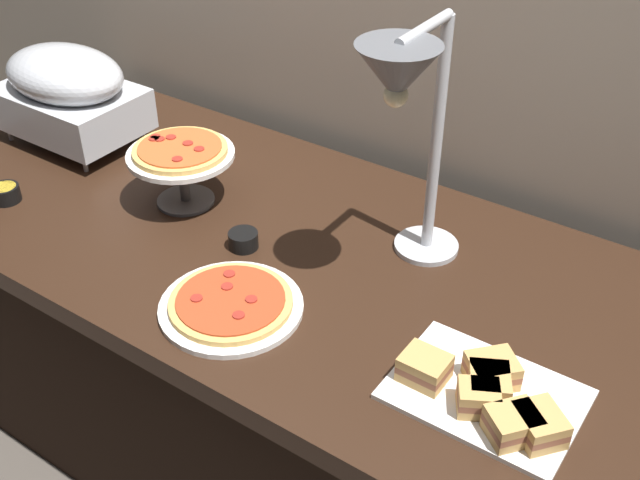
{
  "coord_description": "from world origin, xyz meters",
  "views": [
    {
      "loc": [
        0.88,
        -1.1,
        1.75
      ],
      "look_at": [
        0.13,
        0.0,
        0.81
      ],
      "focal_mm": 43.44,
      "sensor_mm": 36.0,
      "label": 1
    }
  ],
  "objects_px": {
    "chafing_dish": "(68,90)",
    "heat_lamp": "(405,97)",
    "sauce_cup_near": "(243,239)",
    "sauce_cup_far": "(5,193)",
    "pizza_plate_front": "(231,304)",
    "sandwich_platter": "(487,394)",
    "pizza_plate_center": "(181,158)"
  },
  "relations": [
    {
      "from": "sandwich_platter",
      "to": "sauce_cup_near",
      "type": "distance_m",
      "value": 0.64
    },
    {
      "from": "heat_lamp",
      "to": "pizza_plate_center",
      "type": "distance_m",
      "value": 0.63
    },
    {
      "from": "sauce_cup_near",
      "to": "pizza_plate_center",
      "type": "bearing_deg",
      "value": 164.08
    },
    {
      "from": "sauce_cup_far",
      "to": "sauce_cup_near",
      "type": "bearing_deg",
      "value": 16.42
    },
    {
      "from": "pizza_plate_front",
      "to": "sandwich_platter",
      "type": "distance_m",
      "value": 0.52
    },
    {
      "from": "pizza_plate_center",
      "to": "sauce_cup_near",
      "type": "height_order",
      "value": "pizza_plate_center"
    },
    {
      "from": "pizza_plate_center",
      "to": "sandwich_platter",
      "type": "xyz_separation_m",
      "value": [
        0.86,
        -0.19,
        -0.09
      ]
    },
    {
      "from": "pizza_plate_front",
      "to": "pizza_plate_center",
      "type": "distance_m",
      "value": 0.44
    },
    {
      "from": "pizza_plate_front",
      "to": "pizza_plate_center",
      "type": "bearing_deg",
      "value": 144.67
    },
    {
      "from": "pizza_plate_center",
      "to": "sandwich_platter",
      "type": "distance_m",
      "value": 0.89
    },
    {
      "from": "heat_lamp",
      "to": "sauce_cup_near",
      "type": "height_order",
      "value": "heat_lamp"
    },
    {
      "from": "sandwich_platter",
      "to": "sauce_cup_far",
      "type": "xyz_separation_m",
      "value": [
        -1.22,
        -0.05,
        -0.0
      ]
    },
    {
      "from": "heat_lamp",
      "to": "sandwich_platter",
      "type": "distance_m",
      "value": 0.53
    },
    {
      "from": "sauce_cup_near",
      "to": "sauce_cup_far",
      "type": "height_order",
      "value": "sauce_cup_far"
    },
    {
      "from": "pizza_plate_front",
      "to": "pizza_plate_center",
      "type": "relative_size",
      "value": 1.15
    },
    {
      "from": "sauce_cup_far",
      "to": "pizza_plate_front",
      "type": "bearing_deg",
      "value": -0.41
    },
    {
      "from": "sandwich_platter",
      "to": "pizza_plate_front",
      "type": "bearing_deg",
      "value": -174.09
    },
    {
      "from": "pizza_plate_front",
      "to": "sauce_cup_near",
      "type": "distance_m",
      "value": 0.21
    },
    {
      "from": "pizza_plate_front",
      "to": "sandwich_platter",
      "type": "relative_size",
      "value": 0.89
    },
    {
      "from": "sauce_cup_near",
      "to": "pizza_plate_front",
      "type": "bearing_deg",
      "value": -57.54
    },
    {
      "from": "sauce_cup_near",
      "to": "sauce_cup_far",
      "type": "relative_size",
      "value": 0.96
    },
    {
      "from": "heat_lamp",
      "to": "chafing_dish",
      "type": "bearing_deg",
      "value": 176.92
    },
    {
      "from": "heat_lamp",
      "to": "pizza_plate_front",
      "type": "xyz_separation_m",
      "value": [
        -0.22,
        -0.26,
        -0.4
      ]
    },
    {
      "from": "chafing_dish",
      "to": "heat_lamp",
      "type": "relative_size",
      "value": 0.7
    },
    {
      "from": "pizza_plate_front",
      "to": "pizza_plate_center",
      "type": "height_order",
      "value": "pizza_plate_center"
    },
    {
      "from": "heat_lamp",
      "to": "pizza_plate_front",
      "type": "relative_size",
      "value": 1.86
    },
    {
      "from": "heat_lamp",
      "to": "sauce_cup_far",
      "type": "height_order",
      "value": "heat_lamp"
    },
    {
      "from": "pizza_plate_front",
      "to": "sauce_cup_far",
      "type": "bearing_deg",
      "value": 179.59
    },
    {
      "from": "heat_lamp",
      "to": "pizza_plate_front",
      "type": "height_order",
      "value": "heat_lamp"
    },
    {
      "from": "heat_lamp",
      "to": "sauce_cup_near",
      "type": "xyz_separation_m",
      "value": [
        -0.33,
        -0.08,
        -0.39
      ]
    },
    {
      "from": "pizza_plate_center",
      "to": "chafing_dish",
      "type": "bearing_deg",
      "value": 171.79
    },
    {
      "from": "chafing_dish",
      "to": "heat_lamp",
      "type": "xyz_separation_m",
      "value": [
        1.02,
        -0.05,
        0.27
      ]
    }
  ]
}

